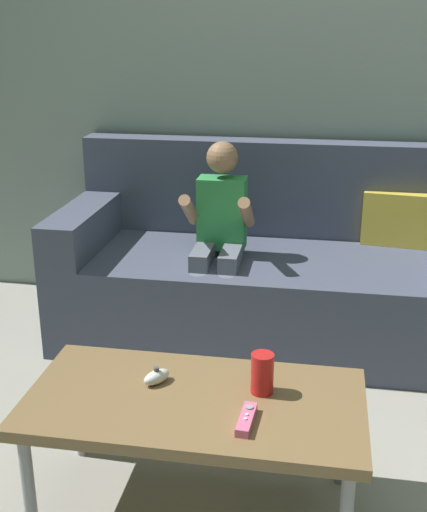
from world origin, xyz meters
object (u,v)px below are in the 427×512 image
(coffee_table, at_px, (194,409))
(soda_can, at_px, (262,373))
(couch, at_px, (269,271))
(game_remote_pink_near_edge, at_px, (246,419))
(person_seated_on_couch, at_px, (219,234))
(nunchuk_white, at_px, (157,377))

(coffee_table, height_order, soda_can, soda_can)
(couch, relative_size, game_remote_pink_near_edge, 13.18)
(soda_can, bearing_deg, game_remote_pink_near_edge, -98.51)
(couch, distance_m, person_seated_on_couch, 0.36)
(couch, distance_m, coffee_table, 1.26)
(coffee_table, relative_size, nunchuk_white, 9.81)
(couch, relative_size, person_seated_on_couch, 2.04)
(soda_can, bearing_deg, person_seated_on_couch, 106.02)
(couch, relative_size, soda_can, 15.33)
(coffee_table, xyz_separation_m, nunchuk_white, (-0.13, 0.06, 0.06))
(person_seated_on_couch, bearing_deg, couch, 40.84)
(couch, height_order, coffee_table, couch)
(person_seated_on_couch, distance_m, nunchuk_white, 1.03)
(person_seated_on_couch, relative_size, coffee_table, 0.95)
(couch, bearing_deg, person_seated_on_couch, -139.16)
(person_seated_on_couch, relative_size, game_remote_pink_near_edge, 6.46)
(couch, distance_m, soda_can, 1.21)
(nunchuk_white, bearing_deg, game_remote_pink_near_edge, -29.32)
(coffee_table, height_order, game_remote_pink_near_edge, game_remote_pink_near_edge)
(person_seated_on_couch, bearing_deg, soda_can, -73.98)
(person_seated_on_couch, xyz_separation_m, coffee_table, (0.11, -1.08, -0.18))
(couch, bearing_deg, coffee_table, -94.63)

